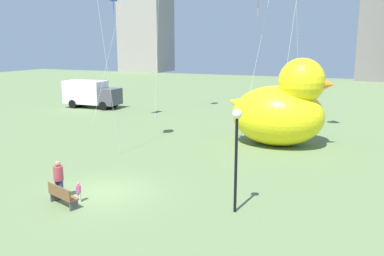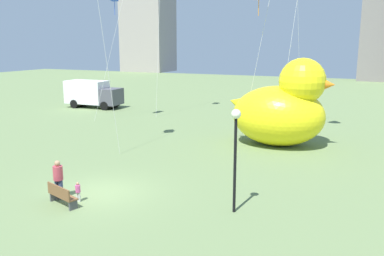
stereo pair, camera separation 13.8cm
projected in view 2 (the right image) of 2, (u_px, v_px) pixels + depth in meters
name	position (u px, v px, depth m)	size (l,w,h in m)	color
ground_plane	(103.00, 193.00, 18.76)	(140.00, 140.00, 0.00)	#677D4E
park_bench	(61.00, 195.00, 17.17)	(1.73, 0.94, 0.90)	brown
person_adult	(58.00, 178.00, 17.90)	(0.43, 0.43, 1.74)	#38476B
person_child	(78.00, 191.00, 17.60)	(0.22, 0.22, 0.88)	silver
giant_inflatable_duck	(282.00, 109.00, 26.96)	(7.08, 4.54, 5.86)	yellow
lamppost	(236.00, 140.00, 16.00)	(0.39, 0.39, 4.26)	black
box_truck	(93.00, 94.00, 43.24)	(6.14, 2.62, 2.85)	white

